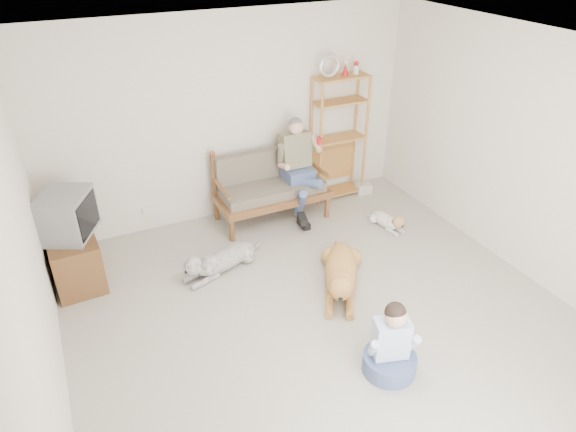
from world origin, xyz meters
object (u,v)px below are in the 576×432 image
tv_stand (74,257)px  golden_retriever (341,274)px  loveseat (270,185)px  etagere (338,137)px

tv_stand → golden_retriever: bearing=-30.9°
loveseat → tv_stand: loveseat is taller
etagere → tv_stand: etagere is taller
tv_stand → golden_retriever: tv_stand is taller
loveseat → golden_retriever: loveseat is taller
loveseat → golden_retriever: size_ratio=1.15×
loveseat → tv_stand: 2.62m
etagere → tv_stand: 3.83m
loveseat → etagere: (1.15, 0.17, 0.43)m
etagere → golden_retriever: (-1.08, -1.98, -0.74)m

